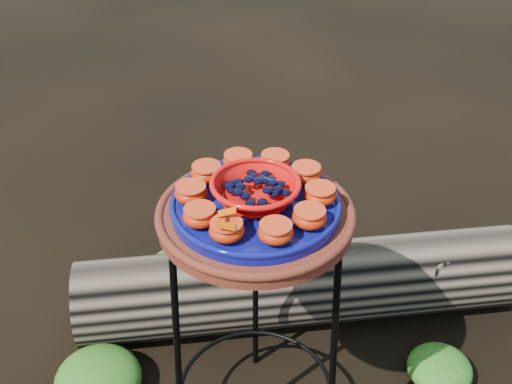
{
  "coord_description": "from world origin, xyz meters",
  "views": [
    {
      "loc": [
        -0.0,
        -1.09,
        1.54
      ],
      "look_at": [
        0.0,
        0.0,
        0.78
      ],
      "focal_mm": 45.0,
      "sensor_mm": 36.0,
      "label": 1
    }
  ],
  "objects_px": {
    "plant_stand": "(256,336)",
    "terracotta_saucer": "(255,217)",
    "red_bowl": "(255,192)",
    "cobalt_plate": "(255,206)",
    "driftwood_log": "(303,283)"
  },
  "relations": [
    {
      "from": "plant_stand",
      "to": "driftwood_log",
      "type": "height_order",
      "value": "plant_stand"
    },
    {
      "from": "red_bowl",
      "to": "driftwood_log",
      "type": "distance_m",
      "value": 0.79
    },
    {
      "from": "terracotta_saucer",
      "to": "cobalt_plate",
      "type": "xyz_separation_m",
      "value": [
        0.0,
        0.0,
        0.03
      ]
    },
    {
      "from": "plant_stand",
      "to": "red_bowl",
      "type": "distance_m",
      "value": 0.43
    },
    {
      "from": "red_bowl",
      "to": "driftwood_log",
      "type": "height_order",
      "value": "red_bowl"
    },
    {
      "from": "red_bowl",
      "to": "driftwood_log",
      "type": "xyz_separation_m",
      "value": [
        0.15,
        0.42,
        -0.65
      ]
    },
    {
      "from": "terracotta_saucer",
      "to": "driftwood_log",
      "type": "relative_size",
      "value": 0.3
    },
    {
      "from": "driftwood_log",
      "to": "terracotta_saucer",
      "type": "bearing_deg",
      "value": -109.62
    },
    {
      "from": "red_bowl",
      "to": "plant_stand",
      "type": "bearing_deg",
      "value": 0.0
    },
    {
      "from": "plant_stand",
      "to": "cobalt_plate",
      "type": "relative_size",
      "value": 1.96
    },
    {
      "from": "terracotta_saucer",
      "to": "cobalt_plate",
      "type": "relative_size",
      "value": 1.17
    },
    {
      "from": "plant_stand",
      "to": "terracotta_saucer",
      "type": "relative_size",
      "value": 1.68
    },
    {
      "from": "red_bowl",
      "to": "driftwood_log",
      "type": "relative_size",
      "value": 0.13
    },
    {
      "from": "plant_stand",
      "to": "driftwood_log",
      "type": "bearing_deg",
      "value": 70.38
    },
    {
      "from": "cobalt_plate",
      "to": "terracotta_saucer",
      "type": "bearing_deg",
      "value": 0.0
    }
  ]
}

